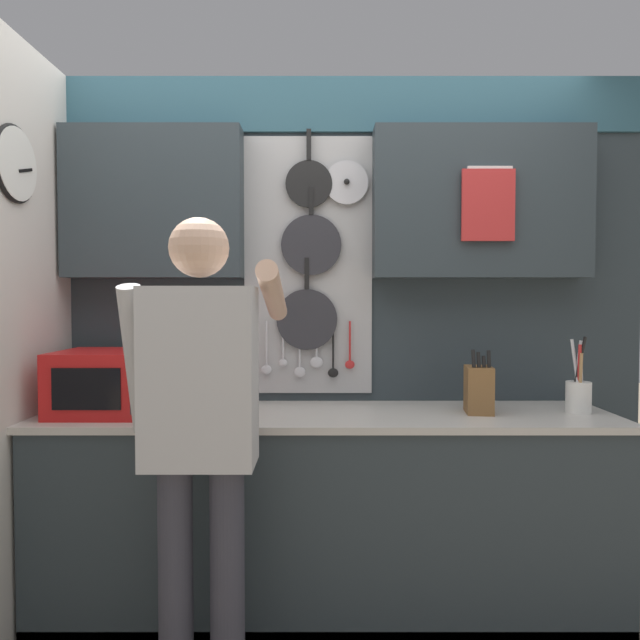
% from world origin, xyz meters
% --- Properties ---
extents(ground_plane, '(14.00, 14.00, 0.00)m').
position_xyz_m(ground_plane, '(0.00, 0.00, 0.00)').
color(ground_plane, '#756651').
extents(base_cabinet_counter, '(2.47, 0.60, 0.90)m').
position_xyz_m(base_cabinet_counter, '(0.00, -0.00, 0.45)').
color(base_cabinet_counter, '#2D383D').
rests_on(base_cabinet_counter, ground_plane).
extents(back_wall_unit, '(3.04, 0.23, 2.45)m').
position_xyz_m(back_wall_unit, '(0.01, 0.26, 1.51)').
color(back_wall_unit, '#2D383D').
rests_on(back_wall_unit, ground_plane).
extents(microwave, '(0.50, 0.40, 0.27)m').
position_xyz_m(microwave, '(-0.91, -0.02, 1.04)').
color(microwave, red).
rests_on(microwave, base_cabinet_counter).
extents(knife_block, '(0.13, 0.16, 0.28)m').
position_xyz_m(knife_block, '(0.66, -0.02, 1.00)').
color(knife_block, brown).
rests_on(knife_block, base_cabinet_counter).
extents(utensil_crock, '(0.11, 0.11, 0.34)m').
position_xyz_m(utensil_crock, '(1.09, -0.01, 0.99)').
color(utensil_crock, white).
rests_on(utensil_crock, base_cabinet_counter).
extents(person, '(0.54, 0.65, 1.67)m').
position_xyz_m(person, '(-0.44, -0.51, 1.00)').
color(person, '#383842').
rests_on(person, ground_plane).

